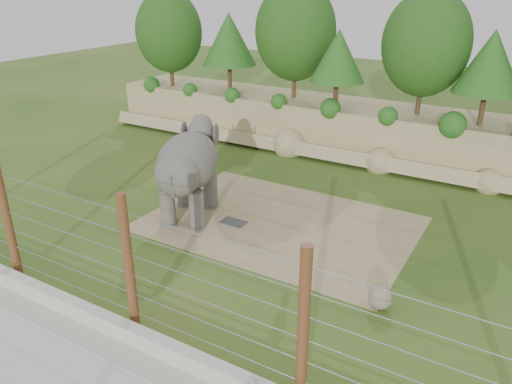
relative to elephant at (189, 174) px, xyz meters
The scene contains 8 objects.
ground 3.85m from the elephant, 31.50° to the right, with size 90.00×90.00×0.00m, color #2C551B.
back_embankment 11.65m from the elephant, 72.17° to the left, with size 30.00×5.52×8.77m.
dirt_patch 4.03m from the elephant, 19.58° to the left, with size 10.00×7.00×0.02m, color #97875E.
drain_grate 2.55m from the elephant, ahead, with size 1.00×0.60×0.03m, color #262628.
elephant is the anchor object (origin of this frame).
stone_ball 8.78m from the elephant, 13.92° to the right, with size 0.68×0.68×0.68m, color gray.
retaining_wall 7.54m from the elephant, 66.76° to the right, with size 26.00×0.35×0.50m, color beige.
barrier_fence 6.93m from the elephant, 65.13° to the right, with size 20.26×0.26×4.00m.
Camera 1 is at (8.48, -12.37, 8.85)m, focal length 35.00 mm.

